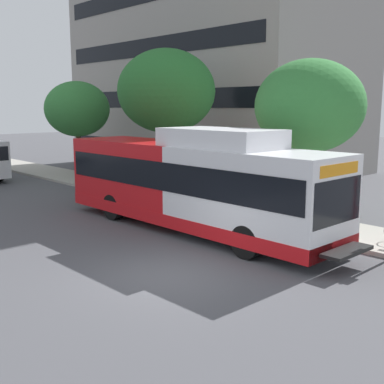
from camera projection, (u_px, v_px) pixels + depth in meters
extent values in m
plane|color=#4C4C51|center=(33.00, 223.00, 18.41)|extent=(120.00, 120.00, 0.00)
cube|color=#A8A399|center=(201.00, 204.00, 21.69)|extent=(3.00, 56.00, 0.14)
cube|color=white|center=(254.00, 194.00, 15.09)|extent=(2.54, 5.80, 2.73)
cube|color=red|center=(140.00, 175.00, 19.25)|extent=(2.54, 5.80, 2.73)
cube|color=red|center=(190.00, 215.00, 17.37)|extent=(2.57, 11.60, 0.44)
cube|color=black|center=(190.00, 173.00, 17.11)|extent=(2.58, 11.25, 0.96)
cube|color=black|center=(337.00, 202.00, 13.01)|extent=(2.34, 0.10, 1.24)
cube|color=orange|center=(339.00, 169.00, 12.85)|extent=(1.90, 0.08, 0.32)
cube|color=white|center=(220.00, 138.00, 15.84)|extent=(2.16, 4.06, 0.60)
cube|color=black|center=(347.00, 251.00, 12.96)|extent=(1.78, 0.60, 0.10)
cylinder|color=black|center=(246.00, 242.00, 14.04)|extent=(0.30, 1.00, 1.00)
cylinder|color=black|center=(292.00, 229.00, 15.56)|extent=(0.30, 1.00, 1.00)
cylinder|color=black|center=(113.00, 207.00, 18.91)|extent=(0.30, 1.00, 1.00)
cylinder|color=black|center=(158.00, 200.00, 20.43)|extent=(0.30, 1.00, 1.00)
cylinder|color=#4C3823|center=(306.00, 182.00, 18.63)|extent=(0.28, 0.28, 2.70)
ellipsoid|color=#337A38|center=(309.00, 106.00, 18.13)|extent=(4.09, 4.09, 3.47)
cylinder|color=#4C3823|center=(167.00, 160.00, 24.08)|extent=(0.28, 0.28, 3.18)
ellipsoid|color=#286B2D|center=(166.00, 91.00, 23.50)|extent=(4.74, 4.74, 4.03)
cylinder|color=#4C3823|center=(79.00, 154.00, 30.17)|extent=(0.28, 0.28, 2.59)
ellipsoid|color=#337A38|center=(77.00, 109.00, 29.69)|extent=(3.94, 3.94, 3.35)
cylinder|color=black|center=(0.00, 173.00, 28.78)|extent=(0.26, 0.92, 0.92)
cube|color=black|center=(212.00, 145.00, 35.30)|extent=(11.20, 18.18, 1.10)
cube|color=black|center=(213.00, 100.00, 34.74)|extent=(11.20, 18.18, 1.10)
cube|color=black|center=(213.00, 53.00, 34.18)|extent=(11.20, 18.18, 1.10)
cube|color=black|center=(213.00, 5.00, 33.62)|extent=(11.20, 18.18, 1.10)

